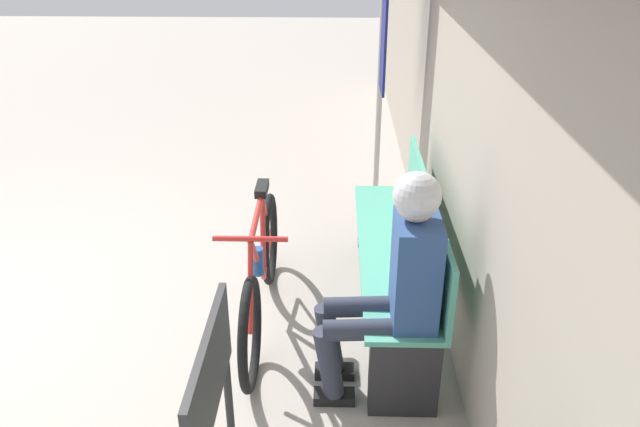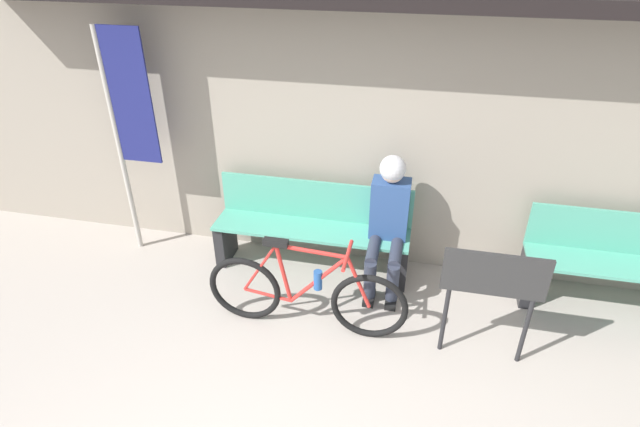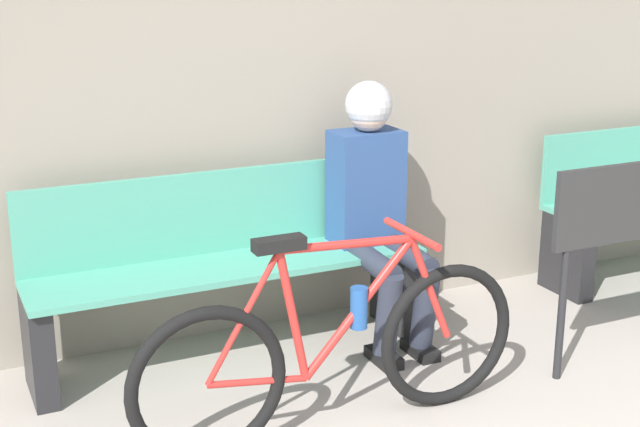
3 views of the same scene
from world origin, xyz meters
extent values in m
plane|color=#ADA399|center=(0.00, 0.00, 0.00)|extent=(24.00, 24.00, 0.00)
cube|color=#9E9384|center=(0.00, 2.79, 1.60)|extent=(12.00, 0.12, 3.20)
cube|color=#51A88E|center=(-0.26, 2.40, 0.46)|extent=(1.87, 0.42, 0.03)
cube|color=#51A88E|center=(-0.26, 2.59, 0.68)|extent=(1.87, 0.03, 0.40)
cube|color=#232326|center=(-1.15, 2.40, 0.22)|extent=(0.10, 0.36, 0.45)
cube|color=#232326|center=(0.63, 2.40, 0.22)|extent=(0.10, 0.36, 0.45)
torus|color=black|center=(-0.65, 1.59, 0.32)|extent=(0.63, 0.05, 0.63)
torus|color=black|center=(0.41, 1.59, 0.32)|extent=(0.63, 0.05, 0.63)
cylinder|color=red|center=(-0.06, 1.59, 0.79)|extent=(0.57, 0.03, 0.07)
cylinder|color=red|center=(-0.01, 1.59, 0.52)|extent=(0.49, 0.03, 0.54)
cylinder|color=red|center=(-0.30, 1.59, 0.53)|extent=(0.14, 0.03, 0.55)
cylinder|color=red|center=(-0.45, 1.59, 0.29)|extent=(0.41, 0.03, 0.08)
cylinder|color=red|center=(-0.50, 1.59, 0.56)|extent=(0.32, 0.02, 0.50)
cylinder|color=red|center=(0.32, 1.59, 0.54)|extent=(0.22, 0.03, 0.47)
cube|color=black|center=(-0.35, 1.59, 0.83)|extent=(0.20, 0.07, 0.05)
cylinder|color=red|center=(0.22, 1.59, 0.79)|extent=(0.03, 0.40, 0.03)
cylinder|color=#235199|center=(-0.01, 1.59, 0.52)|extent=(0.07, 0.07, 0.17)
cylinder|color=#2D3342|center=(0.37, 2.19, 0.47)|extent=(0.11, 0.42, 0.13)
cylinder|color=#2D3342|center=(0.37, 2.01, 0.26)|extent=(0.11, 0.17, 0.42)
cube|color=black|center=(0.37, 2.04, 0.03)|extent=(0.10, 0.22, 0.06)
cylinder|color=#2D3342|center=(0.57, 2.19, 0.47)|extent=(0.11, 0.42, 0.13)
cylinder|color=#2D3342|center=(0.57, 2.01, 0.26)|extent=(0.11, 0.17, 0.42)
cube|color=black|center=(0.57, 2.04, 0.03)|extent=(0.10, 0.22, 0.06)
cube|color=#2D4C84|center=(0.47, 2.44, 0.76)|extent=(0.34, 0.22, 0.56)
sphere|color=beige|center=(0.47, 2.42, 1.14)|extent=(0.20, 0.20, 0.20)
sphere|color=silver|center=(0.47, 2.42, 1.17)|extent=(0.23, 0.23, 0.23)
cylinder|color=#B7B2A8|center=(-2.14, 2.41, 1.13)|extent=(0.05, 0.05, 2.25)
cube|color=navy|center=(-1.91, 2.41, 1.63)|extent=(0.40, 0.02, 1.24)
cylinder|color=#232326|center=(1.01, 1.57, 0.31)|extent=(0.04, 0.04, 0.61)
cube|color=#2D2D2D|center=(1.30, 1.57, 0.79)|extent=(0.75, 0.03, 0.36)
camera|label=1|loc=(3.11, 2.03, 2.38)|focal=35.00mm
camera|label=2|loc=(0.68, -1.51, 3.00)|focal=28.00mm
camera|label=3|loc=(-1.54, -1.31, 1.86)|focal=50.00mm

